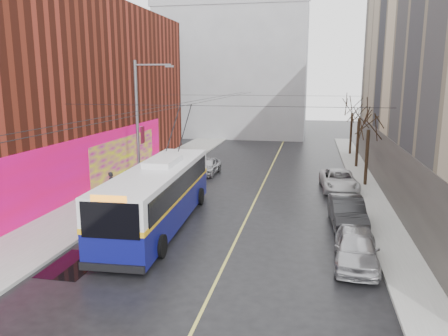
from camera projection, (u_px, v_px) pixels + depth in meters
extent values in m
plane|color=black|center=(189.00, 264.00, 18.78)|extent=(140.00, 140.00, 0.00)
cube|color=gray|center=(129.00, 187.00, 31.84)|extent=(4.00, 60.00, 0.15)
cube|color=gray|center=(372.00, 199.00, 28.56)|extent=(2.00, 60.00, 0.15)
cube|color=#BFB74C|center=(261.00, 188.00, 31.94)|extent=(0.12, 50.00, 0.01)
cube|color=#501B10|center=(39.00, 90.00, 33.93)|extent=(12.00, 36.00, 14.00)
cube|color=#ED0578|center=(89.00, 165.00, 29.91)|extent=(0.08, 28.00, 4.00)
cube|color=#A40589|center=(126.00, 156.00, 35.75)|extent=(0.06, 12.00, 3.20)
cube|color=#4C4742|center=(385.00, 165.00, 29.91)|extent=(0.06, 36.00, 4.00)
cube|color=gray|center=(235.00, 71.00, 61.39)|extent=(20.00, 12.00, 18.00)
cube|color=gray|center=(227.00, 0.00, 54.03)|extent=(20.50, 0.40, 1.00)
cylinder|color=slate|center=(137.00, 130.00, 28.71)|extent=(0.20, 0.20, 9.00)
cube|color=#530B1D|center=(143.00, 135.00, 28.70)|extent=(0.04, 0.60, 1.10)
cylinder|color=slate|center=(153.00, 65.00, 27.64)|extent=(2.40, 0.10, 0.10)
cube|color=slate|center=(169.00, 66.00, 27.45)|extent=(0.50, 0.22, 0.12)
cylinder|color=black|center=(194.00, 101.00, 32.69)|extent=(0.02, 60.00, 0.02)
cylinder|color=black|center=(207.00, 101.00, 32.50)|extent=(0.02, 60.00, 0.02)
cylinder|color=black|center=(218.00, 106.00, 23.27)|extent=(18.00, 0.02, 0.02)
cylinder|color=black|center=(256.00, 95.00, 38.65)|extent=(18.00, 0.02, 0.02)
cylinder|color=black|center=(367.00, 158.00, 32.00)|extent=(0.24, 0.24, 4.20)
cylinder|color=black|center=(357.00, 143.00, 38.70)|extent=(0.24, 0.24, 4.48)
cylinder|color=black|center=(351.00, 134.00, 45.43)|extent=(0.24, 0.24, 4.37)
cube|color=black|center=(73.00, 264.00, 18.69)|extent=(1.93, 3.05, 0.01)
ellipsoid|color=slate|center=(195.00, 91.00, 27.78)|extent=(0.44, 0.20, 0.12)
ellipsoid|color=slate|center=(216.00, 71.00, 26.44)|extent=(0.44, 0.20, 0.12)
ellipsoid|color=slate|center=(181.00, 89.00, 27.13)|extent=(0.44, 0.20, 0.12)
cube|color=#0B0D56|center=(159.00, 207.00, 23.57)|extent=(3.36, 12.87, 1.59)
cube|color=silver|center=(158.00, 180.00, 23.27)|extent=(3.36, 12.87, 1.38)
cube|color=gold|center=(158.00, 193.00, 23.41)|extent=(3.40, 12.91, 0.23)
cube|color=black|center=(110.00, 221.00, 17.11)|extent=(2.44, 0.16, 1.49)
cube|color=black|center=(186.00, 162.00, 29.49)|extent=(2.44, 0.16, 1.28)
cube|color=black|center=(133.00, 181.00, 23.50)|extent=(0.59, 11.68, 1.06)
cube|color=black|center=(184.00, 183.00, 23.08)|extent=(0.59, 11.68, 1.06)
cube|color=silver|center=(163.00, 161.00, 24.13)|extent=(1.64, 3.25, 0.32)
cube|color=black|center=(112.00, 268.00, 17.46)|extent=(2.77, 0.26, 0.32)
cylinder|color=black|center=(102.00, 243.00, 19.75)|extent=(0.37, 1.08, 1.06)
cylinder|color=black|center=(161.00, 246.00, 19.34)|extent=(0.37, 1.08, 1.06)
cylinder|color=black|center=(158.00, 195.00, 27.99)|extent=(0.37, 1.08, 1.06)
cylinder|color=black|center=(200.00, 196.00, 27.58)|extent=(0.37, 1.08, 1.06)
cylinder|color=black|center=(174.00, 126.00, 27.48)|extent=(0.24, 3.69, 2.61)
cylinder|color=black|center=(185.00, 126.00, 27.37)|extent=(0.24, 3.69, 2.61)
imported|color=#A6A7AB|center=(356.00, 248.00, 18.52)|extent=(2.04, 4.56, 1.52)
imported|color=black|center=(347.00, 212.00, 23.44)|extent=(1.96, 4.88, 1.58)
imported|color=silver|center=(339.00, 180.00, 31.08)|extent=(2.79, 5.38, 1.45)
imported|color=#9E9EA2|center=(208.00, 166.00, 36.43)|extent=(1.82, 4.12, 1.38)
imported|color=black|center=(112.00, 185.00, 28.30)|extent=(0.44, 0.66, 1.78)
imported|color=black|center=(128.00, 181.00, 30.02)|extent=(0.72, 0.85, 1.54)
imported|color=black|center=(149.00, 174.00, 31.62)|extent=(1.26, 1.29, 1.78)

